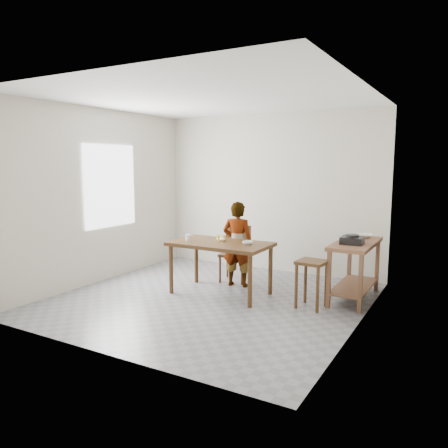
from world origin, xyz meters
The scene contains 17 objects.
floor centered at (0.00, 0.00, -0.02)m, with size 4.00×4.00×0.04m, color slate.
ceiling centered at (0.00, 0.00, 2.72)m, with size 4.00×4.00×0.04m, color white.
wall_back centered at (0.00, 2.02, 1.35)m, with size 4.00×0.04×2.70m, color beige.
wall_front centered at (0.00, -2.02, 1.35)m, with size 4.00×0.04×2.70m, color beige.
wall_left centered at (-2.02, 0.00, 1.35)m, with size 0.04×4.00×2.70m, color beige.
wall_right centered at (2.02, 0.00, 1.35)m, with size 0.04×4.00×2.70m, color beige.
window_pane centered at (-1.97, 0.20, 1.50)m, with size 0.02×1.10×1.30m, color white.
dining_table centered at (0.00, 0.30, 0.38)m, with size 1.40×0.80×0.75m, color #432A14, non-canonical shape.
prep_counter centered at (1.72, 1.00, 0.40)m, with size 0.50×1.20×0.80m, color brown, non-canonical shape.
child centered at (0.02, 0.78, 0.65)m, with size 0.47×0.31×1.30m, color silver.
dining_chair centered at (-0.15, 1.01, 0.44)m, with size 0.42×0.42×0.87m, color #432A14, non-canonical shape.
stool centered at (1.32, 0.36, 0.31)m, with size 0.35×0.35×0.62m, color #432A14, non-canonical shape.
glass_tumbler centered at (-0.48, 0.20, 0.79)m, with size 0.07×0.07×0.09m, color white.
small_bowl centered at (0.41, 0.34, 0.77)m, with size 0.15×0.15×0.05m, color white.
banana centered at (-0.06, 0.42, 0.78)m, with size 0.18×0.13×0.06m, color #D7BA51, non-canonical shape.
serving_bowl centered at (1.74, 1.40, 0.83)m, with size 0.23×0.23×0.06m, color white.
gas_burner centered at (1.71, 0.84, 0.85)m, with size 0.28×0.28×0.09m, color black.
Camera 1 is at (3.05, -4.96, 1.87)m, focal length 35.00 mm.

